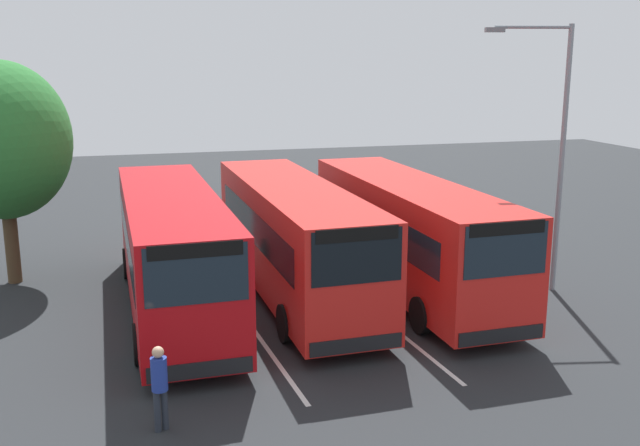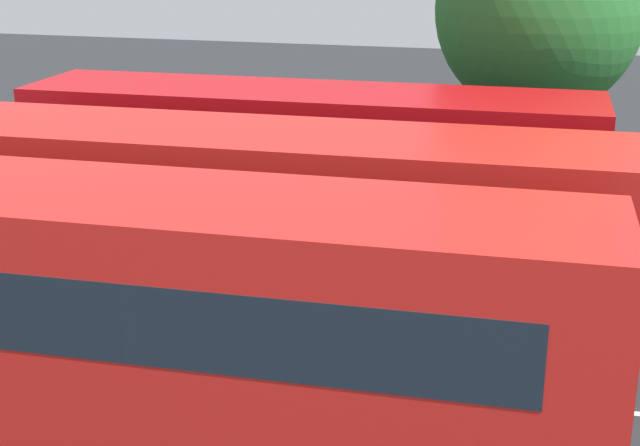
# 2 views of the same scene
# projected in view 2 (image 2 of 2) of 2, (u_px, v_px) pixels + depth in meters

# --- Properties ---
(ground_plane) EXTENTS (70.42, 70.42, 0.00)m
(ground_plane) POSITION_uv_depth(u_px,v_px,m) (278.00, 328.00, 15.55)
(ground_plane) COLOR #232628
(bus_far_left) EXTENTS (11.34, 2.80, 3.42)m
(bus_far_left) POSITION_uv_depth(u_px,v_px,m) (308.00, 167.00, 18.31)
(bus_far_left) COLOR #B70C11
(bus_far_left) RESTS_ON ground
(bus_center_left) EXTENTS (11.35, 2.86, 3.42)m
(bus_center_left) POSITION_uv_depth(u_px,v_px,m) (273.00, 225.00, 14.86)
(bus_center_left) COLOR red
(bus_center_left) RESTS_ON ground
(bus_center_right) EXTENTS (11.35, 2.83, 3.42)m
(bus_center_right) POSITION_uv_depth(u_px,v_px,m) (158.00, 310.00, 11.66)
(bus_center_right) COLOR red
(bus_center_right) RESTS_ON ground
(pedestrian) EXTENTS (0.42, 0.42, 1.76)m
(pedestrian) POSITION_uv_depth(u_px,v_px,m) (23.00, 173.00, 21.00)
(pedestrian) COLOR #232833
(pedestrian) RESTS_ON ground
(depot_tree) EXTENTS (4.72, 4.25, 7.10)m
(depot_tree) POSITION_uv_depth(u_px,v_px,m) (539.00, 9.00, 20.86)
(depot_tree) COLOR #4C3823
(depot_tree) RESTS_ON ground
(lane_stripe_outer_left) EXTENTS (14.48, 1.08, 0.01)m
(lane_stripe_outer_left) POSITION_uv_depth(u_px,v_px,m) (307.00, 288.00, 17.21)
(lane_stripe_outer_left) COLOR silver
(lane_stripe_outer_left) RESTS_ON ground
(lane_stripe_inner_left) EXTENTS (14.48, 1.08, 0.01)m
(lane_stripe_inner_left) POSITION_uv_depth(u_px,v_px,m) (243.00, 377.00, 13.89)
(lane_stripe_inner_left) COLOR silver
(lane_stripe_inner_left) RESTS_ON ground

